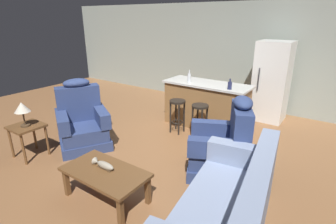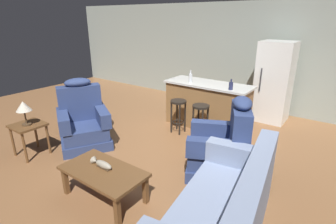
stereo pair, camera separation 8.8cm
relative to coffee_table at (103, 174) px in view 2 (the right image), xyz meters
The scene contains 15 objects.
ground_plane 1.62m from the coffee_table, 93.30° to the left, with size 12.00×12.00×0.00m.
back_wall 4.79m from the coffee_table, 91.11° to the left, with size 12.00×0.05×2.60m.
coffee_table is the anchor object (origin of this frame).
fish_figurine 0.12m from the coffee_table, 148.32° to the left, with size 0.34×0.10×0.10m.
couch 1.55m from the coffee_table, 10.57° to the left, with size 1.12×2.01×0.94m.
recliner_near_lamp 1.73m from the coffee_table, 150.93° to the left, with size 1.15×1.15×1.20m.
recliner_near_island 1.74m from the coffee_table, 56.72° to the left, with size 1.12×1.12×1.20m.
end_table 1.90m from the coffee_table, behind, with size 0.48×0.48×0.56m.
table_lamp 1.94m from the coffee_table, behind, with size 0.24×0.24×0.41m.
kitchen_island 2.93m from the coffee_table, 91.78° to the left, with size 1.80×0.70×0.95m.
bar_stool_left 2.33m from the coffee_table, 100.04° to the left, with size 0.32×0.32×0.68m.
bar_stool_right 2.30m from the coffee_table, 87.48° to the left, with size 0.32×0.32×0.68m.
refrigerator 4.25m from the coffee_table, 77.75° to the left, with size 0.70×0.69×1.76m.
bottle_tall_green 2.84m from the coffee_table, 79.93° to the left, with size 0.08×0.08×0.20m.
bottle_short_amber 2.90m from the coffee_table, 98.98° to the left, with size 0.07×0.07×0.26m.
Camera 2 is at (2.43, -3.39, 2.23)m, focal length 28.00 mm.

